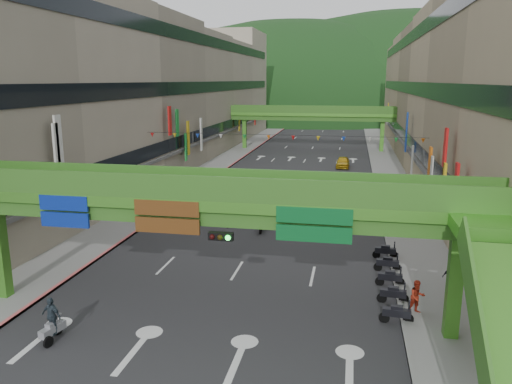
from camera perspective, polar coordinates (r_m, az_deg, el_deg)
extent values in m
cube|color=#28282B|center=(66.50, 5.24, 3.02)|extent=(18.00, 140.00, 0.02)
cube|color=gray|center=(68.43, -3.97, 3.38)|extent=(4.00, 140.00, 0.15)
cube|color=gray|center=(66.34, 14.75, 2.69)|extent=(4.00, 140.00, 0.15)
cube|color=#CC5959|center=(67.97, -2.42, 3.35)|extent=(0.20, 140.00, 0.18)
cube|color=gray|center=(66.23, 13.11, 2.78)|extent=(0.20, 140.00, 0.18)
cube|color=#9E937F|center=(70.04, -10.56, 11.16)|extent=(12.00, 95.00, 19.00)
cube|color=black|center=(68.41, -5.62, 6.83)|extent=(0.08, 90.25, 1.40)
cube|color=black|center=(68.07, -5.73, 11.86)|extent=(0.08, 90.25, 1.40)
cube|color=black|center=(68.25, -5.84, 16.90)|extent=(0.08, 90.25, 1.40)
cube|color=gray|center=(66.47, 22.22, 10.38)|extent=(12.00, 95.00, 19.00)
cube|color=black|center=(65.94, 16.65, 6.14)|extent=(0.08, 90.25, 1.40)
cube|color=black|center=(65.58, 16.98, 11.35)|extent=(0.08, 90.25, 1.40)
cube|color=black|center=(65.77, 17.33, 16.57)|extent=(0.08, 90.25, 1.40)
cube|color=#4C9E2D|center=(22.84, -5.72, -1.00)|extent=(28.00, 2.20, 0.50)
cube|color=#387223|center=(22.99, -5.68, -2.45)|extent=(28.00, 1.76, 0.70)
cube|color=#4C9E2D|center=(28.83, -27.15, -6.39)|extent=(0.60, 0.60, 4.80)
cube|color=#4C9E2D|center=(23.43, 21.70, -10.14)|extent=(0.60, 0.60, 4.80)
cube|color=#387223|center=(21.69, -6.54, 0.42)|extent=(28.00, 0.12, 1.10)
cube|color=#387223|center=(23.64, -5.04, 1.47)|extent=(28.00, 0.12, 1.10)
cube|color=navy|center=(24.69, -21.05, -2.19)|extent=(2.40, 0.12, 1.50)
cube|color=#593314|center=(22.48, -10.14, -2.94)|extent=(3.00, 0.12, 1.50)
cube|color=#0C5926|center=(21.09, 6.63, -3.87)|extent=(3.20, 0.12, 1.50)
cube|color=black|center=(21.77, -4.03, -5.07)|extent=(1.10, 0.28, 0.35)
cube|color=#4C9E2D|center=(80.68, 6.42, 8.80)|extent=(28.00, 2.20, 0.50)
cube|color=#387223|center=(80.73, 6.41, 8.38)|extent=(28.00, 1.76, 0.70)
cube|color=#4C9E2D|center=(82.58, -1.32, 6.63)|extent=(0.60, 0.60, 4.80)
cube|color=#4C9E2D|center=(80.85, 14.19, 6.12)|extent=(0.60, 0.60, 4.80)
cube|color=#387223|center=(79.60, 6.37, 9.33)|extent=(28.00, 0.12, 1.10)
cube|color=#387223|center=(81.67, 6.49, 9.41)|extent=(28.00, 0.12, 1.10)
ellipsoid|color=#1C4419|center=(176.90, 4.00, 9.07)|extent=(168.00, 140.00, 112.00)
ellipsoid|color=#1C4419|center=(196.45, 16.54, 8.94)|extent=(208.00, 176.00, 128.00)
cylinder|color=black|center=(45.97, 2.86, 6.53)|extent=(26.00, 0.03, 0.03)
cone|color=red|center=(49.32, -11.77, 6.41)|extent=(0.36, 0.36, 0.40)
cone|color=gold|center=(48.49, -9.28, 6.40)|extent=(0.36, 0.36, 0.40)
cone|color=#193FB2|center=(47.76, -6.70, 6.39)|extent=(0.36, 0.36, 0.40)
cone|color=silver|center=(47.12, -4.05, 6.36)|extent=(0.36, 0.36, 0.40)
cone|color=#198C33|center=(46.59, -1.33, 6.31)|extent=(0.36, 0.36, 0.40)
cone|color=orange|center=(46.17, 1.45, 6.25)|extent=(0.36, 0.36, 0.40)
cone|color=red|center=(45.85, 4.27, 6.18)|extent=(0.36, 0.36, 0.40)
cone|color=gold|center=(45.64, 7.12, 6.09)|extent=(0.36, 0.36, 0.40)
cone|color=#193FB2|center=(45.55, 9.98, 5.98)|extent=(0.36, 0.36, 0.40)
cone|color=silver|center=(45.57, 12.85, 5.86)|extent=(0.36, 0.36, 0.40)
cone|color=#198C33|center=(45.70, 15.71, 5.72)|extent=(0.36, 0.36, 0.40)
cone|color=orange|center=(45.95, 18.55, 5.57)|extent=(0.36, 0.36, 0.40)
cube|color=black|center=(37.30, 0.61, -3.78)|extent=(0.45, 1.32, 0.35)
cube|color=black|center=(37.23, 0.61, -3.41)|extent=(0.34, 0.57, 0.18)
cube|color=black|center=(37.68, 0.69, -2.82)|extent=(0.55, 0.10, 0.06)
cylinder|color=black|center=(37.91, 0.69, -3.98)|extent=(0.14, 0.51, 0.50)
cylinder|color=black|center=(36.86, 0.52, -4.47)|extent=(0.14, 0.51, 0.50)
imported|color=#42495E|center=(37.13, 0.61, -2.89)|extent=(0.62, 0.43, 1.61)
cube|color=black|center=(49.56, 5.32, 0.32)|extent=(0.39, 1.31, 0.35)
cube|color=black|center=(49.51, 5.32, 0.60)|extent=(0.31, 0.56, 0.18)
cube|color=black|center=(49.99, 5.41, 1.01)|extent=(0.55, 0.08, 0.06)
cylinder|color=black|center=(50.16, 5.39, 0.12)|extent=(0.11, 0.50, 0.50)
cylinder|color=black|center=(49.09, 5.23, -0.16)|extent=(0.11, 0.50, 0.50)
imported|color=maroon|center=(49.44, 5.33, 1.00)|extent=(0.79, 0.63, 1.60)
cube|color=gray|center=(24.13, -22.23, -14.33)|extent=(0.61, 1.34, 0.35)
cube|color=gray|center=(24.02, -22.28, -13.80)|extent=(0.41, 0.60, 0.18)
cube|color=gray|center=(24.38, -21.86, -12.71)|extent=(0.55, 0.17, 0.06)
cylinder|color=black|center=(24.72, -21.70, -14.39)|extent=(0.20, 0.51, 0.50)
cylinder|color=black|center=(23.81, -22.65, -15.56)|extent=(0.20, 0.51, 0.50)
imported|color=#28353E|center=(23.86, -22.36, -12.95)|extent=(1.05, 0.60, 1.68)
cube|color=maroon|center=(49.14, -1.42, 0.26)|extent=(0.59, 1.34, 0.35)
cube|color=maroon|center=(49.09, -1.42, 0.55)|extent=(0.40, 0.60, 0.18)
cube|color=maroon|center=(49.57, -1.41, 0.97)|extent=(0.55, 0.16, 0.06)
cylinder|color=black|center=(49.74, -1.40, 0.06)|extent=(0.19, 0.51, 0.50)
cylinder|color=black|center=(48.67, -1.44, -0.22)|extent=(0.19, 0.51, 0.50)
imported|color=#3D3D45|center=(49.00, -1.42, 1.01)|extent=(0.92, 0.69, 1.71)
cube|color=black|center=(24.77, 15.77, -13.10)|extent=(1.33, 0.46, 0.35)
cube|color=black|center=(24.67, 15.81, -12.58)|extent=(0.57, 0.35, 0.18)
cube|color=black|center=(24.67, 17.13, -12.03)|extent=(0.11, 0.55, 0.06)
cylinder|color=black|center=(25.00, 17.01, -13.70)|extent=(0.51, 0.14, 0.50)
cylinder|color=black|center=(24.81, 14.45, -13.75)|extent=(0.51, 0.14, 0.50)
cube|color=black|center=(26.77, 15.40, -11.07)|extent=(1.33, 0.46, 0.35)
cube|color=black|center=(26.67, 15.43, -10.58)|extent=(0.57, 0.35, 0.18)
cube|color=black|center=(26.67, 16.65, -10.07)|extent=(0.11, 0.55, 0.06)
cylinder|color=black|center=(26.99, 16.54, -11.64)|extent=(0.51, 0.14, 0.50)
cylinder|color=black|center=(26.80, 14.18, -11.67)|extent=(0.51, 0.14, 0.50)
cube|color=black|center=(28.79, 15.08, -9.33)|extent=(1.33, 0.46, 0.35)
cube|color=black|center=(28.70, 15.11, -8.86)|extent=(0.57, 0.35, 0.18)
cube|color=black|center=(28.71, 16.24, -8.39)|extent=(0.11, 0.55, 0.06)
cylinder|color=black|center=(29.00, 16.14, -9.87)|extent=(0.51, 0.14, 0.50)
cylinder|color=black|center=(28.82, 13.95, -9.88)|extent=(0.51, 0.14, 0.50)
cube|color=black|center=(30.84, 14.81, -7.81)|extent=(1.33, 0.46, 0.35)
cube|color=black|center=(30.76, 14.84, -7.37)|extent=(0.57, 0.35, 0.18)
cube|color=black|center=(30.77, 15.88, -6.94)|extent=(0.11, 0.55, 0.06)
cylinder|color=black|center=(31.04, 15.79, -8.33)|extent=(0.51, 0.14, 0.50)
cylinder|color=black|center=(30.86, 13.76, -8.33)|extent=(0.51, 0.14, 0.50)
cube|color=black|center=(32.91, 14.57, -6.48)|extent=(1.33, 0.46, 0.35)
cube|color=black|center=(32.83, 14.60, -6.07)|extent=(0.57, 0.35, 0.18)
cube|color=black|center=(32.84, 15.57, -5.66)|extent=(0.11, 0.55, 0.06)
cylinder|color=black|center=(33.10, 15.49, -6.98)|extent=(0.51, 0.14, 0.50)
cylinder|color=black|center=(32.93, 13.59, -6.97)|extent=(0.51, 0.14, 0.50)
imported|color=#A0A0A8|center=(53.03, -3.95, 1.39)|extent=(2.12, 4.75, 1.51)
imported|color=gold|center=(65.57, 9.89, 3.36)|extent=(1.77, 4.17, 1.41)
imported|color=maroon|center=(25.66, 17.91, -11.64)|extent=(0.98, 0.88, 1.65)
imported|color=black|center=(28.79, 21.35, -9.33)|extent=(0.94, 0.48, 1.53)
imported|color=#283C4E|center=(38.30, 15.60, -3.47)|extent=(0.77, 0.55, 1.55)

